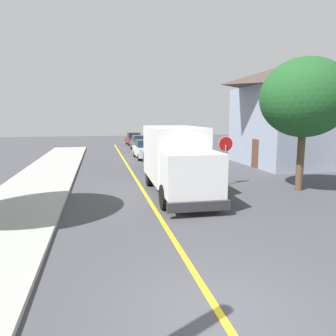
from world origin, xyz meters
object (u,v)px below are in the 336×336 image
parked_car_near (160,159)px  street_tree_far_side (304,98)px  box_truck (176,157)px  house_across_street (302,111)px  stop_sign (226,151)px  parked_car_mid (146,150)px  parked_car_far (140,143)px  parked_car_furthest (134,139)px

parked_car_near → street_tree_far_side: street_tree_far_side is taller
box_truck → street_tree_far_side: size_ratio=1.11×
house_across_street → stop_sign: bearing=-145.3°
parked_car_mid → street_tree_far_side: size_ratio=0.68×
house_across_street → parked_car_mid: bearing=151.8°
parked_car_near → parked_car_far: 13.78m
box_truck → stop_sign: size_ratio=2.73×
parked_car_far → stop_sign: 19.66m
parked_car_mid → street_tree_far_side: street_tree_far_side is taller
box_truck → parked_car_far: 20.79m
house_across_street → street_tree_far_side: bearing=-125.1°
box_truck → stop_sign: box_truck is taller
parked_car_furthest → house_across_street: bearing=-61.9°
parked_car_far → street_tree_far_side: size_ratio=0.69×
parked_car_near → parked_car_furthest: bearing=88.8°
stop_sign → street_tree_far_side: (3.22, -1.91, 2.73)m
parked_car_near → stop_sign: size_ratio=1.68×
box_truck → house_across_street: 14.22m
parked_car_mid → house_across_street: (11.42, -6.12, 3.39)m
street_tree_far_side → parked_car_near: bearing=126.5°
parked_car_mid → street_tree_far_side: (5.75, -14.19, 3.80)m
parked_car_mid → stop_sign: (2.53, -12.29, 1.06)m
parked_car_furthest → stop_sign: 26.66m
box_truck → parked_car_furthest: box_truck is taller
parked_car_furthest → parked_car_near: bearing=-91.2°
parked_car_mid → parked_car_far: (0.49, 7.24, 0.00)m
box_truck → parked_car_far: (1.00, 20.74, -0.97)m
box_truck → parked_car_furthest: bearing=87.9°
parked_car_near → parked_car_mid: 6.53m
parked_car_far → house_across_street: bearing=-50.7°
box_truck → parked_car_mid: box_truck is taller
parked_car_furthest → house_across_street: (10.90, -20.40, 3.39)m
box_truck → street_tree_far_side: (6.25, -0.69, 2.82)m
parked_car_near → parked_car_far: size_ratio=0.99×
stop_sign → house_across_street: bearing=34.7°
parked_car_mid → house_across_street: house_across_street is taller
parked_car_near → box_truck: bearing=-94.9°
parked_car_furthest → street_tree_far_side: bearing=-79.6°
parked_car_far → parked_car_furthest: same height
street_tree_far_side → house_across_street: bearing=54.9°
parked_car_mid → parked_car_furthest: bearing=87.9°
box_truck → house_across_street: house_across_street is taller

